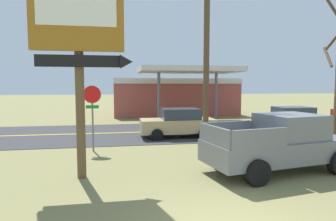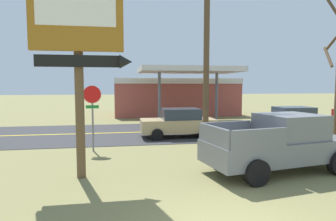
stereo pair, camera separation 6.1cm
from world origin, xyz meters
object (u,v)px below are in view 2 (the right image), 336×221
motel_sign (80,38)px  utility_pole (206,49)px  car_tan_near_lane (179,123)px  car_white_far_lane (292,120)px  stop_sign (92,106)px  pickup_grey_parked_on_lawn (280,144)px  gas_station (175,95)px

motel_sign → utility_pole: (5.00, 3.19, 0.14)m
car_tan_near_lane → car_white_far_lane: 7.04m
car_white_far_lane → stop_sign: bearing=-166.3°
car_tan_near_lane → car_white_far_lane: size_ratio=1.00×
motel_sign → pickup_grey_parked_on_lawn: size_ratio=1.18×
utility_pole → stop_sign: bearing=171.8°
stop_sign → utility_pole: bearing=-8.2°
motel_sign → car_tan_near_lane: 8.84m
gas_station → pickup_grey_parked_on_lawn: (-0.21, -19.76, -0.98)m
pickup_grey_parked_on_lawn → gas_station: bearing=89.4°
utility_pole → car_white_far_lane: size_ratio=2.01×
stop_sign → car_white_far_lane: stop_sign is taller
motel_sign → gas_station: 20.74m
motel_sign → pickup_grey_parked_on_lawn: motel_sign is taller
stop_sign → car_tan_near_lane: bearing=32.1°
utility_pole → pickup_grey_parked_on_lawn: size_ratio=1.55×
utility_pole → pickup_grey_parked_on_lawn: (1.58, -3.50, -3.57)m
stop_sign → gas_station: (6.80, 15.54, -0.08)m
stop_sign → utility_pole: 5.65m
gas_station → pickup_grey_parked_on_lawn: gas_station is taller
motel_sign → gas_station: (6.79, 19.45, -2.45)m
gas_station → car_white_far_lane: 13.62m
stop_sign → pickup_grey_parked_on_lawn: (6.59, -4.22, -1.06)m
gas_station → pickup_grey_parked_on_lawn: 19.79m
car_tan_near_lane → stop_sign: bearing=-147.9°
utility_pole → motel_sign: bearing=-147.5°
stop_sign → gas_station: size_ratio=0.25×
stop_sign → gas_station: bearing=66.4°
stop_sign → utility_pole: (5.01, -0.72, 2.51)m
utility_pole → gas_station: bearing=83.7°
car_white_far_lane → gas_station: bearing=110.5°
utility_pole → gas_station: (1.79, 16.26, -2.59)m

